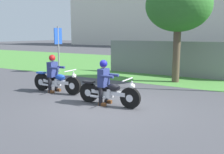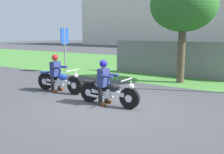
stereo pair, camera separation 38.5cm
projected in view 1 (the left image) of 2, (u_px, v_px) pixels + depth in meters
The scene contains 10 objects.
ground at pixel (109, 106), 7.69m from camera, with size 120.00×120.00×0.00m, color #424247.
grass_verge at pixel (190, 69), 15.99m from camera, with size 60.00×12.00×0.01m, color #478438.
stadium_facade at pixel (204, 5), 41.86m from camera, with size 50.29×8.00×13.68m, color silver.
motorcycle_lead at pixel (109, 93), 7.75m from camera, with size 2.10×0.66×0.87m.
rider_lead at pixel (104, 79), 7.76m from camera, with size 0.56×0.48×1.40m.
motorcycle_follow at pixel (57, 82), 9.43m from camera, with size 2.18×0.66×0.89m.
rider_follow at pixel (53, 70), 9.44m from camera, with size 0.56×0.48×1.41m.
tree_roadside at pixel (178, 6), 11.01m from camera, with size 2.87×2.87×4.56m.
sign_banner at pixel (58, 42), 14.24m from camera, with size 0.08×0.60×2.60m.
fence_segment at pixel (168, 59), 13.19m from camera, with size 7.00×0.06×1.80m, color slate.
Camera 1 is at (3.91, -6.32, 2.17)m, focal length 40.52 mm.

